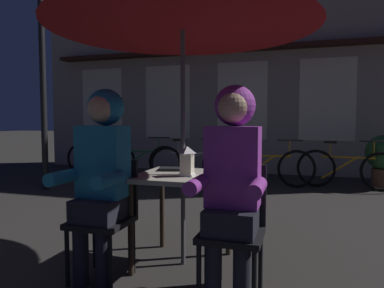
{
  "coord_description": "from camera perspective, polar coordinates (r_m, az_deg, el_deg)",
  "views": [
    {
      "loc": [
        0.89,
        -2.62,
        1.17
      ],
      "look_at": [
        0.0,
        0.24,
        0.97
      ],
      "focal_mm": 32.6,
      "sensor_mm": 36.0,
      "label": 1
    }
  ],
  "objects": [
    {
      "name": "bicycle_fifth",
      "position": [
        6.49,
        24.09,
        -3.73
      ],
      "size": [
        1.67,
        0.25,
        0.84
      ],
      "color": "black",
      "rests_on": "ground_plane"
    },
    {
      "name": "potted_plant",
      "position": [
        6.82,
        28.85,
        -1.86
      ],
      "size": [
        0.6,
        0.6,
        0.92
      ],
      "color": "brown",
      "rests_on": "ground_plane"
    },
    {
      "name": "bicycle_nearest",
      "position": [
        7.72,
        -14.83,
        -2.36
      ],
      "size": [
        1.68,
        0.09,
        0.84
      ],
      "color": "black",
      "rests_on": "ground_plane"
    },
    {
      "name": "chair_right",
      "position": [
        2.39,
        6.81,
        -12.67
      ],
      "size": [
        0.4,
        0.4,
        0.87
      ],
      "color": "black",
      "rests_on": "ground_plane"
    },
    {
      "name": "bicycle_fourth",
      "position": [
        6.29,
        12.07,
        -3.71
      ],
      "size": [
        1.67,
        0.26,
        0.84
      ],
      "color": "black",
      "rests_on": "ground_plane"
    },
    {
      "name": "cafe_table",
      "position": [
        2.82,
        -1.48,
        -6.96
      ],
      "size": [
        0.72,
        0.72,
        0.74
      ],
      "color": "#B2AD9E",
      "rests_on": "ground_plane"
    },
    {
      "name": "person_left_hooded",
      "position": [
        2.61,
        -14.63,
        -3.33
      ],
      "size": [
        0.45,
        0.56,
        1.4
      ],
      "color": "black",
      "rests_on": "ground_plane"
    },
    {
      "name": "shopfront_building",
      "position": [
        8.34,
        8.62,
        17.16
      ],
      "size": [
        10.0,
        0.93,
        6.2
      ],
      "color": "#9E9389",
      "rests_on": "ground_plane"
    },
    {
      "name": "person_right_hooded",
      "position": [
        2.25,
        6.62,
        -4.35
      ],
      "size": [
        0.45,
        0.56,
        1.4
      ],
      "color": "black",
      "rests_on": "ground_plane"
    },
    {
      "name": "bicycle_second",
      "position": [
        7.15,
        -8.54,
        -2.77
      ],
      "size": [
        1.65,
        0.43,
        0.84
      ],
      "color": "black",
      "rests_on": "ground_plane"
    },
    {
      "name": "street_lamp",
      "position": [
        6.54,
        -23.42,
        17.25
      ],
      "size": [
        0.32,
        0.32,
        3.88
      ],
      "color": "black",
      "rests_on": "ground_plane"
    },
    {
      "name": "bicycle_third",
      "position": [
        6.65,
        0.1,
        -3.22
      ],
      "size": [
        1.67,
        0.24,
        0.84
      ],
      "color": "black",
      "rests_on": "ground_plane"
    },
    {
      "name": "chair_left",
      "position": [
        2.72,
        -13.85,
        -10.68
      ],
      "size": [
        0.4,
        0.4,
        0.87
      ],
      "color": "black",
      "rests_on": "ground_plane"
    },
    {
      "name": "lantern",
      "position": [
        2.69,
        -0.82,
        -2.68
      ],
      "size": [
        0.11,
        0.11,
        0.23
      ],
      "color": "white",
      "rests_on": "cafe_table"
    },
    {
      "name": "patio_umbrella",
      "position": [
        2.91,
        -1.54,
        21.71
      ],
      "size": [
        2.1,
        2.1,
        2.31
      ],
      "color": "#4C4C51",
      "rests_on": "ground_plane"
    },
    {
      "name": "book",
      "position": [
        3.0,
        -3.49,
        -4.1
      ],
      "size": [
        0.23,
        0.19,
        0.02
      ],
      "primitive_type": "cube",
      "rotation": [
        0.0,
        0.0,
        0.26
      ],
      "color": "black",
      "rests_on": "cafe_table"
    },
    {
      "name": "ground_plane",
      "position": [
        3.0,
        -1.46,
        -19.01
      ],
      "size": [
        60.0,
        60.0,
        0.0
      ],
      "primitive_type": "plane",
      "color": "#2D2B28"
    }
  ]
}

